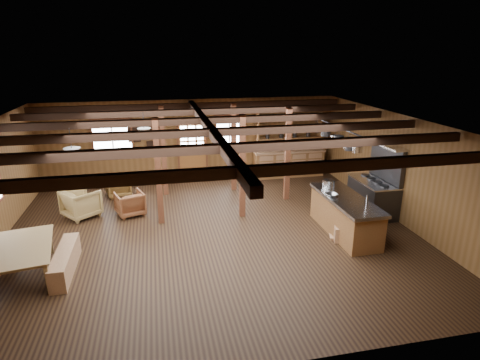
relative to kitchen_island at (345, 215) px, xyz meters
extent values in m
cube|color=black|center=(-3.26, 0.59, -0.49)|extent=(10.00, 9.00, 0.02)
cube|color=black|center=(-3.26, 0.59, 2.33)|extent=(10.00, 9.00, 0.02)
cube|color=brown|center=(1.75, 0.59, 0.92)|extent=(0.02, 9.00, 2.80)
cube|color=brown|center=(-3.26, 5.10, 0.92)|extent=(10.00, 0.02, 2.80)
cube|color=brown|center=(-3.26, -3.92, 0.92)|extent=(10.00, 0.02, 2.80)
cube|color=black|center=(-3.26, -2.91, 2.20)|extent=(9.80, 0.12, 0.18)
cube|color=black|center=(-3.26, -1.41, 2.20)|extent=(9.80, 0.12, 0.18)
cube|color=black|center=(-3.26, 0.09, 2.20)|extent=(9.80, 0.12, 0.18)
cube|color=black|center=(-3.26, 1.59, 2.20)|extent=(9.80, 0.12, 0.18)
cube|color=black|center=(-3.26, 3.09, 2.20)|extent=(9.80, 0.12, 0.18)
cube|color=black|center=(-3.26, 4.39, 2.20)|extent=(9.80, 0.12, 0.18)
cube|color=black|center=(-3.26, 0.59, 2.20)|extent=(0.18, 8.82, 0.18)
cube|color=#462214|center=(-4.46, 1.59, 0.92)|extent=(0.15, 0.15, 2.80)
cube|color=#462214|center=(-4.26, 3.79, 0.92)|extent=(0.15, 0.15, 2.80)
cube|color=#462214|center=(-2.26, 1.59, 0.92)|extent=(0.15, 0.15, 2.80)
cube|color=#462214|center=(-2.06, 3.79, 0.92)|extent=(0.15, 0.15, 2.80)
cube|color=#462214|center=(-0.66, 2.59, 0.92)|extent=(0.15, 0.15, 2.80)
cube|color=brown|center=(-3.26, 5.04, 0.07)|extent=(0.90, 0.06, 1.10)
cube|color=#462214|center=(-3.74, 5.04, 0.57)|extent=(0.06, 0.08, 2.10)
cube|color=#462214|center=(-2.78, 5.04, 0.57)|extent=(0.06, 0.08, 2.10)
cube|color=#462214|center=(-3.26, 5.04, 1.64)|extent=(1.02, 0.08, 0.06)
cube|color=white|center=(-3.26, 5.04, 1.07)|extent=(0.84, 0.02, 0.90)
cube|color=white|center=(-5.86, 5.05, 1.12)|extent=(1.20, 0.02, 1.20)
cube|color=#462214|center=(-5.86, 5.05, 1.12)|extent=(1.32, 0.06, 1.32)
cube|color=white|center=(-1.96, 5.05, 1.12)|extent=(0.90, 0.02, 1.20)
cube|color=#462214|center=(-1.96, 5.05, 1.12)|extent=(1.02, 0.06, 1.32)
cube|color=white|center=(-4.56, 5.05, 1.32)|extent=(0.50, 0.03, 0.40)
cube|color=black|center=(-4.56, 5.04, 1.32)|extent=(0.55, 0.02, 0.45)
cube|color=white|center=(-5.16, 5.05, 1.22)|extent=(0.35, 0.03, 0.45)
cube|color=black|center=(-5.16, 5.04, 1.22)|extent=(0.40, 0.02, 0.50)
cube|color=white|center=(-4.56, 5.05, 0.82)|extent=(0.40, 0.03, 0.30)
cube|color=black|center=(-4.56, 5.04, 0.82)|extent=(0.45, 0.02, 0.35)
cube|color=brown|center=(0.14, 4.79, -0.03)|extent=(2.50, 0.55, 0.90)
cube|color=#906141|center=(0.14, 4.77, 0.45)|extent=(2.55, 0.60, 0.06)
cube|color=brown|center=(0.14, 4.84, 0.92)|extent=(2.30, 0.35, 0.04)
cube|color=brown|center=(0.14, 4.84, 1.27)|extent=(2.30, 0.35, 0.04)
cube|color=brown|center=(0.14, 4.84, 1.62)|extent=(2.30, 0.35, 0.04)
cube|color=brown|center=(-1.01, 4.84, 1.27)|extent=(0.04, 0.35, 1.40)
cube|color=brown|center=(1.29, 4.84, 1.27)|extent=(0.04, 0.35, 1.40)
cylinder|color=#313133|center=(-6.26, 0.59, 2.10)|extent=(0.02, 0.02, 0.45)
cone|color=silver|center=(-6.26, 0.59, 1.77)|extent=(0.36, 0.36, 0.22)
cylinder|color=#313133|center=(-4.76, 2.59, 2.10)|extent=(0.02, 0.02, 0.45)
cone|color=silver|center=(-4.76, 2.59, 1.77)|extent=(0.36, 0.36, 0.22)
cylinder|color=#313133|center=(-0.01, 0.89, 2.07)|extent=(0.04, 3.00, 0.04)
cylinder|color=#313133|center=(-0.08, -0.46, 1.97)|extent=(0.01, 0.01, 0.21)
cylinder|color=silver|center=(-0.08, -0.46, 1.79)|extent=(0.22, 0.22, 0.14)
cylinder|color=#313133|center=(-0.09, -0.13, 1.95)|extent=(0.01, 0.01, 0.24)
cylinder|color=#313133|center=(-0.09, -0.13, 1.76)|extent=(0.22, 0.22, 0.14)
cylinder|color=#313133|center=(0.03, 0.21, 1.92)|extent=(0.01, 0.01, 0.30)
cylinder|color=silver|center=(0.03, 0.21, 1.70)|extent=(0.20, 0.20, 0.14)
cylinder|color=#313133|center=(-0.06, 0.55, 1.98)|extent=(0.01, 0.01, 0.18)
cylinder|color=#313133|center=(-0.06, 0.55, 1.82)|extent=(0.25, 0.25, 0.14)
cylinder|color=#313133|center=(0.01, 0.89, 1.95)|extent=(0.01, 0.01, 0.24)
cylinder|color=silver|center=(0.01, 0.89, 1.76)|extent=(0.23, 0.23, 0.14)
cylinder|color=#313133|center=(-0.11, 1.22, 1.98)|extent=(0.01, 0.01, 0.19)
cylinder|color=#313133|center=(-0.11, 1.22, 1.82)|extent=(0.25, 0.25, 0.14)
cylinder|color=#313133|center=(0.04, 1.56, 1.97)|extent=(0.01, 0.01, 0.20)
cylinder|color=silver|center=(0.04, 1.56, 1.81)|extent=(0.24, 0.24, 0.14)
cylinder|color=#313133|center=(-0.07, 1.90, 1.96)|extent=(0.01, 0.01, 0.21)
cylinder|color=#313133|center=(-0.07, 1.90, 1.79)|extent=(0.19, 0.19, 0.14)
cylinder|color=#313133|center=(0.02, 2.24, 1.95)|extent=(0.01, 0.01, 0.25)
cylinder|color=silver|center=(0.02, 2.24, 1.75)|extent=(0.19, 0.19, 0.14)
cube|color=brown|center=(0.00, 0.00, -0.05)|extent=(0.83, 2.41, 0.86)
cube|color=silver|center=(0.00, 0.00, 0.42)|extent=(0.91, 2.51, 0.08)
cylinder|color=#313133|center=(0.00, -0.60, 0.42)|extent=(0.44, 0.44, 0.06)
cylinder|color=silver|center=(0.20, -0.60, 0.57)|extent=(0.03, 0.03, 0.30)
cube|color=#906141|center=(-0.26, -0.45, -0.30)|extent=(0.48, 0.41, 0.36)
cube|color=#313133|center=(1.34, 1.03, -0.02)|extent=(0.81, 1.51, 0.91)
cube|color=silver|center=(1.34, 1.03, 0.45)|extent=(0.83, 1.53, 0.04)
cube|color=#313133|center=(1.66, 1.03, 0.98)|extent=(0.12, 1.51, 1.01)
cube|color=silver|center=(1.54, 1.03, 1.49)|extent=(0.40, 1.61, 0.05)
imported|color=olive|center=(-7.16, -0.51, -0.15)|extent=(1.36, 2.03, 0.66)
cube|color=#906141|center=(-6.46, -0.51, -0.24)|extent=(0.32, 1.72, 0.47)
imported|color=brown|center=(-5.29, 2.30, -0.15)|extent=(0.90, 0.92, 0.66)
imported|color=brown|center=(-5.72, 3.94, -0.15)|extent=(0.85, 0.87, 0.65)
imported|color=#9A7D46|center=(-6.58, 2.44, -0.09)|extent=(1.19, 1.19, 0.78)
cylinder|color=silver|center=(-0.11, 0.83, 0.56)|extent=(0.32, 0.32, 0.19)
imported|color=silver|center=(-0.32, 0.16, 0.50)|extent=(0.33, 0.33, 0.07)
camera|label=1|loc=(-4.46, -8.42, 3.93)|focal=30.00mm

